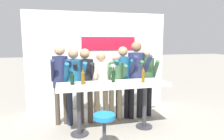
% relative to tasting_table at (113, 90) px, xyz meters
% --- Properties ---
extents(ground_plane, '(40.00, 40.00, 0.00)m').
position_rel_tasting_table_xyz_m(ground_plane, '(0.00, 0.00, -0.86)').
color(ground_plane, gray).
extents(back_wall, '(3.84, 0.12, 2.61)m').
position_rel_tasting_table_xyz_m(back_wall, '(0.00, 1.61, 0.45)').
color(back_wall, silver).
rests_on(back_wall, ground_plane).
extents(tasting_table, '(2.24, 0.67, 1.01)m').
position_rel_tasting_table_xyz_m(tasting_table, '(0.00, 0.00, 0.00)').
color(tasting_table, silver).
rests_on(tasting_table, ground_plane).
extents(bar_stool, '(0.37, 0.37, 0.68)m').
position_rel_tasting_table_xyz_m(bar_stool, '(-0.36, -0.78, -0.42)').
color(bar_stool, '#333338').
rests_on(bar_stool, ground_plane).
extents(person_far_left, '(0.41, 0.54, 1.78)m').
position_rel_tasting_table_xyz_m(person_far_left, '(-1.03, 0.59, 0.25)').
color(person_far_left, '#473D33').
rests_on(person_far_left, ground_plane).
extents(person_left, '(0.49, 0.58, 1.70)m').
position_rel_tasting_table_xyz_m(person_left, '(-0.75, 0.51, 0.18)').
color(person_left, '#23283D').
rests_on(person_left, ground_plane).
extents(person_center_left, '(0.51, 0.61, 1.69)m').
position_rel_tasting_table_xyz_m(person_center_left, '(-0.50, 0.53, 0.18)').
color(person_center_left, '#473D33').
rests_on(person_center_left, ground_plane).
extents(person_center, '(0.48, 0.56, 1.61)m').
position_rel_tasting_table_xyz_m(person_center, '(-0.15, 0.51, 0.13)').
color(person_center, gray).
rests_on(person_center, ground_plane).
extents(person_center_right, '(0.44, 0.53, 1.60)m').
position_rel_tasting_table_xyz_m(person_center_right, '(0.19, 0.51, 0.13)').
color(person_center_right, gray).
rests_on(person_center_right, ground_plane).
extents(person_right, '(0.49, 0.60, 1.72)m').
position_rel_tasting_table_xyz_m(person_right, '(0.39, 0.60, 0.21)').
color(person_right, black).
rests_on(person_right, ground_plane).
extents(person_far_right, '(0.49, 0.61, 1.84)m').
position_rel_tasting_table_xyz_m(person_far_right, '(0.69, 0.52, 0.28)').
color(person_far_right, black).
rests_on(person_far_right, ground_plane).
extents(person_rightmost, '(0.50, 0.59, 1.68)m').
position_rel_tasting_table_xyz_m(person_rightmost, '(0.97, 0.60, 0.18)').
color(person_rightmost, black).
rests_on(person_rightmost, ground_plane).
extents(wine_bottle_0, '(0.07, 0.07, 0.33)m').
position_rel_tasting_table_xyz_m(wine_bottle_0, '(0.61, -0.09, 0.30)').
color(wine_bottle_0, brown).
rests_on(wine_bottle_0, tasting_table).
extents(wine_bottle_1, '(0.07, 0.07, 0.31)m').
position_rel_tasting_table_xyz_m(wine_bottle_1, '(-0.61, 0.02, 0.29)').
color(wine_bottle_1, brown).
rests_on(wine_bottle_1, tasting_table).
extents(wine_bottle_2, '(0.07, 0.07, 0.31)m').
position_rel_tasting_table_xyz_m(wine_bottle_2, '(0.02, 0.08, 0.29)').
color(wine_bottle_2, black).
rests_on(wine_bottle_2, tasting_table).
extents(wine_bottle_3, '(0.08, 0.08, 0.25)m').
position_rel_tasting_table_xyz_m(wine_bottle_3, '(-0.81, 0.05, 0.27)').
color(wine_bottle_3, black).
rests_on(wine_bottle_3, tasting_table).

